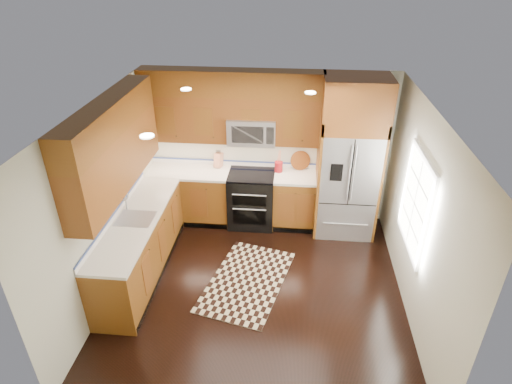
# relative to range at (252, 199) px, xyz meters

# --- Properties ---
(ground) EXTENTS (4.00, 4.00, 0.00)m
(ground) POSITION_rel_range_xyz_m (0.25, -1.67, -0.47)
(ground) COLOR black
(ground) RESTS_ON ground
(wall_back) EXTENTS (4.00, 0.02, 2.60)m
(wall_back) POSITION_rel_range_xyz_m (0.25, 0.33, 0.83)
(wall_back) COLOR beige
(wall_back) RESTS_ON ground
(wall_left) EXTENTS (0.02, 4.00, 2.60)m
(wall_left) POSITION_rel_range_xyz_m (-1.75, -1.67, 0.83)
(wall_left) COLOR beige
(wall_left) RESTS_ON ground
(wall_right) EXTENTS (0.02, 4.00, 2.60)m
(wall_right) POSITION_rel_range_xyz_m (2.25, -1.67, 0.83)
(wall_right) COLOR beige
(wall_right) RESTS_ON ground
(window) EXTENTS (0.04, 1.10, 1.30)m
(window) POSITION_rel_range_xyz_m (2.23, -1.47, 0.93)
(window) COLOR white
(window) RESTS_ON ground
(base_cabinets) EXTENTS (2.85, 3.00, 0.90)m
(base_cabinets) POSITION_rel_range_xyz_m (-0.98, -0.77, -0.02)
(base_cabinets) COLOR brown
(base_cabinets) RESTS_ON ground
(countertop) EXTENTS (2.86, 3.01, 0.04)m
(countertop) POSITION_rel_range_xyz_m (-0.84, -0.65, 0.45)
(countertop) COLOR white
(countertop) RESTS_ON base_cabinets
(upper_cabinets) EXTENTS (2.85, 3.00, 1.15)m
(upper_cabinets) POSITION_rel_range_xyz_m (-0.90, -0.58, 1.56)
(upper_cabinets) COLOR brown
(upper_cabinets) RESTS_ON ground
(range) EXTENTS (0.76, 0.67, 0.95)m
(range) POSITION_rel_range_xyz_m (0.00, 0.00, 0.00)
(range) COLOR black
(range) RESTS_ON ground
(microwave) EXTENTS (0.76, 0.40, 0.42)m
(microwave) POSITION_rel_range_xyz_m (-0.00, 0.13, 1.19)
(microwave) COLOR #B2B2B7
(microwave) RESTS_ON ground
(refrigerator) EXTENTS (0.98, 0.75, 2.60)m
(refrigerator) POSITION_rel_range_xyz_m (1.55, -0.04, 0.83)
(refrigerator) COLOR #B2B2B7
(refrigerator) RESTS_ON ground
(sink_faucet) EXTENTS (0.54, 0.44, 0.37)m
(sink_faucet) POSITION_rel_range_xyz_m (-1.48, -1.44, 0.52)
(sink_faucet) COLOR #B2B2B7
(sink_faucet) RESTS_ON countertop
(rug) EXTENTS (1.36, 1.84, 0.01)m
(rug) POSITION_rel_range_xyz_m (0.09, -1.53, -0.46)
(rug) COLOR black
(rug) RESTS_ON ground
(knife_block) EXTENTS (0.14, 0.17, 0.30)m
(knife_block) POSITION_rel_range_xyz_m (-0.58, 0.25, 0.59)
(knife_block) COLOR tan
(knife_block) RESTS_ON countertop
(utensil_crock) EXTENTS (0.15, 0.15, 0.38)m
(utensil_crock) POSITION_rel_range_xyz_m (0.44, 0.15, 0.60)
(utensil_crock) COLOR maroon
(utensil_crock) RESTS_ON countertop
(cutting_board) EXTENTS (0.40, 0.40, 0.02)m
(cutting_board) POSITION_rel_range_xyz_m (0.79, 0.27, 0.48)
(cutting_board) COLOR brown
(cutting_board) RESTS_ON countertop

